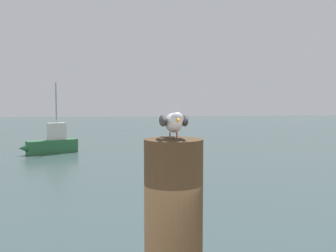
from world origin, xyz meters
TOP-DOWN VIEW (x-y plane):
  - mooring_post at (1.12, -0.31)m, footprint 0.31×0.31m
  - seagull at (1.12, -0.31)m, footprint 0.15×0.39m
  - boat_green at (-2.83, 19.22)m, footprint 2.93×2.01m

SIDE VIEW (x-z plane):
  - boat_green at x=-2.83m, z-range -1.33..2.41m
  - mooring_post at x=1.12m, z-range 1.70..2.74m
  - seagull at x=1.12m, z-range 2.75..2.90m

